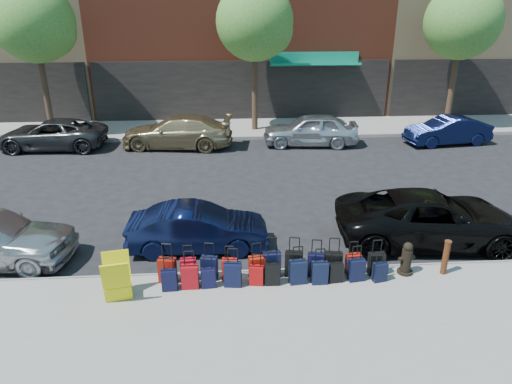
{
  "coord_description": "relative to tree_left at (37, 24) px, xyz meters",
  "views": [
    {
      "loc": [
        -1.1,
        -14.2,
        6.25
      ],
      "look_at": [
        -0.21,
        -1.5,
        1.03
      ],
      "focal_mm": 32.0,
      "sensor_mm": 36.0,
      "label": 1
    }
  ],
  "objects": [
    {
      "name": "suitcase_back_3",
      "position": [
        8.85,
        -14.6,
        -4.96
      ],
      "size": [
        0.42,
        0.27,
        0.95
      ],
      "rotation": [
        0.0,
        0.0,
        -0.11
      ],
      "color": "black",
      "rests_on": "sidewalk_near"
    },
    {
      "name": "display_rack",
      "position": [
        6.29,
        -14.94,
        -4.74
      ],
      "size": [
        0.69,
        0.74,
        1.05
      ],
      "rotation": [
        0.0,
        0.0,
        0.17
      ],
      "color": "yellow",
      "rests_on": "sidewalk_near"
    },
    {
      "name": "curb_far",
      "position": [
        9.86,
        -1.52,
        -5.34
      ],
      "size": [
        60.0,
        0.08,
        0.15
      ],
      "primitive_type": "cube",
      "color": "gray",
      "rests_on": "ground"
    },
    {
      "name": "suitcase_front_7",
      "position": [
        10.86,
        -14.3,
        -4.96
      ],
      "size": [
        0.43,
        0.29,
        0.95
      ],
      "rotation": [
        0.0,
        0.0,
        -0.2
      ],
      "color": "black",
      "rests_on": "sidewalk_near"
    },
    {
      "name": "suitcase_back_6",
      "position": [
        10.38,
        -14.59,
        -4.97
      ],
      "size": [
        0.42,
        0.27,
        0.95
      ],
      "rotation": [
        0.0,
        0.0,
        0.12
      ],
      "color": "black",
      "rests_on": "sidewalk_near"
    },
    {
      "name": "tree_center",
      "position": [
        10.5,
        0.0,
        0.0
      ],
      "size": [
        3.8,
        3.8,
        7.27
      ],
      "color": "black",
      "rests_on": "sidewalk_far"
    },
    {
      "name": "suitcase_back_10",
      "position": [
        12.34,
        -14.64,
        -5.02
      ],
      "size": [
        0.36,
        0.25,
        0.77
      ],
      "rotation": [
        0.0,
        0.0,
        0.21
      ],
      "color": "black",
      "rests_on": "sidewalk_near"
    },
    {
      "name": "suitcase_front_10",
      "position": [
        12.35,
        -14.34,
        -4.98
      ],
      "size": [
        0.38,
        0.22,
        0.91
      ],
      "rotation": [
        0.0,
        0.0,
        0.03
      ],
      "color": "black",
      "rests_on": "sidewalk_near"
    },
    {
      "name": "suitcase_back_5",
      "position": [
        9.78,
        -14.6,
        -5.0
      ],
      "size": [
        0.36,
        0.22,
        0.84
      ],
      "rotation": [
        0.0,
        0.0,
        -0.03
      ],
      "color": "black",
      "rests_on": "sidewalk_near"
    },
    {
      "name": "car_far_2",
      "position": [
        12.83,
        -2.7,
        -4.65
      ],
      "size": [
        4.61,
        2.18,
        1.52
      ],
      "primitive_type": "imported",
      "rotation": [
        0.0,
        0.0,
        -1.66
      ],
      "color": "silver",
      "rests_on": "ground"
    },
    {
      "name": "suitcase_front_5",
      "position": [
        9.79,
        -14.26,
        -4.94
      ],
      "size": [
        0.44,
        0.26,
        1.03
      ],
      "rotation": [
        0.0,
        0.0,
        0.05
      ],
      "color": "black",
      "rests_on": "sidewalk_near"
    },
    {
      "name": "suitcase_front_4",
      "position": [
        9.44,
        -14.31,
        -4.97
      ],
      "size": [
        0.41,
        0.27,
        0.92
      ],
      "rotation": [
        0.0,
        0.0,
        0.15
      ],
      "color": "#B01C0B",
      "rests_on": "sidewalk_near"
    },
    {
      "name": "suitcase_back_7",
      "position": [
        10.89,
        -14.64,
        -4.98
      ],
      "size": [
        0.38,
        0.23,
        0.89
      ],
      "rotation": [
        0.0,
        0.0,
        0.02
      ],
      "color": "black",
      "rests_on": "sidewalk_near"
    },
    {
      "name": "suitcase_front_8",
      "position": [
        11.28,
        -14.35,
        -4.95
      ],
      "size": [
        0.45,
        0.3,
        1.0
      ],
      "rotation": [
        0.0,
        0.0,
        -0.17
      ],
      "color": "black",
      "rests_on": "sidewalk_near"
    },
    {
      "name": "suitcase_front_2",
      "position": [
        8.3,
        -14.26,
        -4.97
      ],
      "size": [
        0.42,
        0.28,
        0.93
      ],
      "rotation": [
        0.0,
        0.0,
        -0.2
      ],
      "color": "black",
      "rests_on": "sidewalk_near"
    },
    {
      "name": "fire_hydrant",
      "position": [
        13.08,
        -14.35,
        -4.88
      ],
      "size": [
        0.43,
        0.38,
        0.84
      ],
      "rotation": [
        0.0,
        0.0,
        0.24
      ],
      "color": "black",
      "rests_on": "sidewalk_near"
    },
    {
      "name": "suitcase_back_8",
      "position": [
        11.28,
        -14.6,
        -5.01
      ],
      "size": [
        0.35,
        0.23,
        0.79
      ],
      "rotation": [
        0.0,
        0.0,
        0.11
      ],
      "color": "black",
      "rests_on": "sidewalk_near"
    },
    {
      "name": "suitcase_front_3",
      "position": [
        8.78,
        -14.33,
        -4.99
      ],
      "size": [
        0.39,
        0.25,
        0.88
      ],
      "rotation": [
        0.0,
        0.0,
        -0.13
      ],
      "color": "#A8140A",
      "rests_on": "sidewalk_near"
    },
    {
      "name": "curb_near",
      "position": [
        9.86,
        -13.98,
        -5.34
      ],
      "size": [
        60.0,
        0.08,
        0.15
      ],
      "primitive_type": "cube",
      "color": "gray",
      "rests_on": "ground"
    },
    {
      "name": "car_far_3",
      "position": [
        19.45,
        -2.99,
        -4.75
      ],
      "size": [
        4.18,
        1.9,
        1.33
      ],
      "primitive_type": "imported",
      "rotation": [
        0.0,
        0.0,
        -1.44
      ],
      "color": "#0D153A",
      "rests_on": "ground"
    },
    {
      "name": "sidewalk_near",
      "position": [
        9.86,
        -16.0,
        -5.34
      ],
      "size": [
        60.0,
        4.0,
        0.15
      ],
      "primitive_type": "cube",
      "color": "gray",
      "rests_on": "ground"
    },
    {
      "name": "suitcase_back_1",
      "position": [
        7.86,
        -14.61,
        -4.97
      ],
      "size": [
        0.39,
        0.23,
        0.94
      ],
      "rotation": [
        0.0,
        0.0,
        -0.0
      ],
      "color": "#9F0A12",
      "rests_on": "sidewalk_near"
    },
    {
      "name": "tree_right",
      "position": [
        21.0,
        0.0,
        0.0
      ],
      "size": [
        3.8,
        3.8,
        7.27
      ],
      "color": "black",
      "rests_on": "sidewalk_far"
    },
    {
      "name": "ground",
      "position": [
        9.86,
        -9.5,
        -5.41
      ],
      "size": [
        120.0,
        120.0,
        0.0
      ],
      "primitive_type": "plane",
      "color": "black",
      "rests_on": "ground"
    },
    {
      "name": "tree_left",
      "position": [
        0.0,
        0.0,
        0.0
      ],
      "size": [
        3.8,
        3.8,
        7.27
      ],
      "color": "black",
      "rests_on": "sidewalk_far"
    },
    {
      "name": "bollard",
      "position": [
        14.02,
        -14.43,
        -4.8
      ],
      "size": [
        0.17,
        0.17,
        0.89
      ],
      "color": "#38190C",
      "rests_on": "sidewalk_near"
    },
    {
      "name": "suitcase_front_0",
      "position": [
        7.32,
        -14.31,
        -4.95
      ],
      "size": [
        0.44,
        0.3,
        0.98
      ],
      "rotation": [
        0.0,
        0.0,
        -0.2
      ],
      "color": "maroon",
      "rests_on": "sidewalk_near"
    },
    {
      "name": "suitcase_back_9",
      "position": [
        11.79,
        -14.57,
        -4.98
      ],
      "size": [
        0.4,
        0.27,
        0.9
      ],
      "rotation": [
        0.0,
        0.0,
        0.15
      ],
      "color": "black",
      "rests_on": "sidewalk_near"
    },
    {
      "name": "car_far_1",
      "position": [
        6.52,
        -2.6,
        -4.66
      ],
      "size": [
        5.4,
        2.76,
        1.5
      ],
      "primitive_type": "imported",
      "rotation": [
        0.0,
        0.0,
        -1.7
      ],
      "color": "#99865D",
      "rests_on": "ground"
    },
    {
      "name": "suitcase_back_4",
      "position": [
        9.41,
        -14.58,
        -5.02
      ],
      "size": [
        0.35,
        0.24,
        0.78
      ],
      "rotation": [
        0.0,
        0.0,
        -0.16
      ],
      "color": "#A60A0B",
      "rests_on": "sidewalk_near"
    },
    {
      "name": "car_far_0",
      "position": [
        0.69,
        -2.43,
        -4.73
      ],
      "size": [
        5.0,
        2.45,
        1.37
      ],
      "primitive_type": "imported",
      "rotation": [
        0.0,
        0.0,
        -1.61
      ],
      "color": "#323234",
      "rests_on": "ground"
    },
    {
      "name": "sidewalk_far",
      "position": [
        9.86,
        0.5,
        -5.34
      ],
      "size": [
        60.0,
        4.0,
        0.15
      ],
      "primitive_type": "cube",
      "color": "gray",
      "rests_on": "ground"
    },
    {
      "name": "suitcase_front_6",
      "position": [
        10.33,
        -14.26,
        -4.95
      ],
      "size": [
        0.45,
        0.3,
        1.01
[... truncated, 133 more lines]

